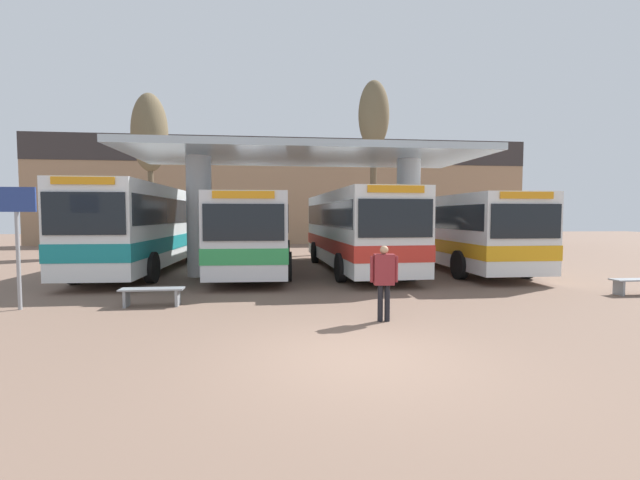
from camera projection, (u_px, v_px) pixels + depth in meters
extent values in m
plane|color=#755B4C|center=(359.00, 358.00, 6.92)|extent=(100.00, 100.00, 0.00)
cube|color=#9E7A5B|center=(288.00, 191.00, 34.40)|extent=(40.00, 0.50, 8.54)
cube|color=#332D2D|center=(287.00, 150.00, 34.21)|extent=(40.00, 0.58, 2.05)
cylinder|color=silver|center=(199.00, 217.00, 16.12)|extent=(0.93, 0.93, 4.52)
cylinder|color=silver|center=(408.00, 216.00, 17.07)|extent=(0.93, 0.93, 4.52)
cube|color=#A8B7C1|center=(307.00, 155.00, 16.46)|extent=(13.14, 5.74, 0.24)
cube|color=white|center=(144.00, 225.00, 17.59)|extent=(2.76, 10.74, 3.09)
cube|color=black|center=(144.00, 211.00, 17.56)|extent=(2.79, 10.31, 0.99)
cube|color=teal|center=(144.00, 242.00, 17.63)|extent=(2.80, 10.78, 0.56)
cube|color=black|center=(84.00, 214.00, 12.23)|extent=(2.30, 0.12, 1.24)
cube|color=orange|center=(83.00, 181.00, 12.18)|extent=(1.75, 0.09, 0.22)
cylinder|color=black|center=(75.00, 268.00, 14.27)|extent=(0.31, 1.08, 1.07)
cylinder|color=black|center=(152.00, 268.00, 14.50)|extent=(0.31, 1.08, 1.07)
cylinder|color=black|center=(137.00, 252.00, 20.48)|extent=(0.31, 1.08, 1.07)
cylinder|color=black|center=(190.00, 252.00, 20.71)|extent=(0.31, 1.08, 1.07)
cube|color=silver|center=(257.00, 230.00, 18.49)|extent=(2.99, 12.10, 2.71)
cube|color=black|center=(257.00, 218.00, 18.46)|extent=(3.01, 11.62, 0.87)
cube|color=#2D934C|center=(257.00, 244.00, 18.52)|extent=(3.03, 12.14, 0.49)
cube|color=black|center=(244.00, 222.00, 12.45)|extent=(2.36, 0.14, 1.08)
cube|color=orange|center=(244.00, 195.00, 12.41)|extent=(1.80, 0.11, 0.22)
cylinder|color=black|center=(213.00, 267.00, 14.74)|extent=(0.32, 1.05, 1.04)
cylinder|color=black|center=(288.00, 266.00, 14.95)|extent=(0.32, 1.05, 1.04)
cylinder|color=black|center=(236.00, 250.00, 21.74)|extent=(0.32, 1.05, 1.04)
cylinder|color=black|center=(287.00, 250.00, 21.95)|extent=(0.32, 1.05, 1.04)
cube|color=white|center=(354.00, 228.00, 18.06)|extent=(2.95, 10.61, 2.90)
cube|color=black|center=(354.00, 215.00, 18.03)|extent=(2.97, 10.19, 0.93)
cube|color=red|center=(354.00, 243.00, 18.10)|extent=(2.99, 10.65, 0.52)
cube|color=black|center=(396.00, 218.00, 12.82)|extent=(2.33, 0.15, 1.16)
cube|color=orange|center=(396.00, 189.00, 12.77)|extent=(1.77, 0.12, 0.22)
cylinder|color=black|center=(341.00, 268.00, 14.72)|extent=(0.32, 1.02, 1.01)
cylinder|color=black|center=(411.00, 266.00, 15.12)|extent=(0.32, 1.02, 1.01)
cylinder|color=black|center=(315.00, 252.00, 20.79)|extent=(0.32, 1.02, 1.01)
cylinder|color=black|center=(365.00, 252.00, 21.18)|extent=(0.32, 1.02, 1.01)
cube|color=white|center=(456.00, 229.00, 18.59)|extent=(2.60, 10.23, 2.74)
cube|color=black|center=(457.00, 217.00, 18.56)|extent=(2.64, 9.82, 0.88)
cube|color=orange|center=(456.00, 243.00, 18.62)|extent=(2.65, 10.27, 0.49)
cube|color=black|center=(526.00, 221.00, 13.47)|extent=(2.33, 0.08, 1.10)
cube|color=orange|center=(527.00, 195.00, 13.42)|extent=(1.78, 0.06, 0.22)
cylinder|color=black|center=(460.00, 265.00, 15.37)|extent=(0.29, 1.05, 1.05)
cylinder|color=black|center=(526.00, 264.00, 15.65)|extent=(0.29, 1.05, 1.05)
cylinder|color=black|center=(408.00, 251.00, 21.30)|extent=(0.29, 1.05, 1.05)
cylinder|color=black|center=(456.00, 251.00, 21.58)|extent=(0.29, 1.05, 1.05)
cube|color=gray|center=(619.00, 288.00, 12.34)|extent=(0.07, 0.37, 0.42)
cube|color=gray|center=(152.00, 289.00, 10.82)|extent=(1.56, 0.44, 0.04)
cube|color=gray|center=(126.00, 299.00, 10.76)|extent=(0.07, 0.37, 0.42)
cube|color=gray|center=(178.00, 297.00, 10.90)|extent=(0.07, 0.37, 0.42)
cylinder|color=gray|center=(18.00, 261.00, 10.39)|extent=(0.09, 0.09, 2.39)
cube|color=navy|center=(16.00, 199.00, 10.30)|extent=(0.90, 0.06, 0.60)
cylinder|color=black|center=(380.00, 303.00, 9.28)|extent=(0.13, 0.13, 0.80)
cylinder|color=black|center=(387.00, 303.00, 9.28)|extent=(0.13, 0.13, 0.80)
cube|color=maroon|center=(384.00, 269.00, 9.24)|extent=(0.46, 0.28, 0.67)
sphere|color=tan|center=(384.00, 250.00, 9.21)|extent=(0.18, 0.18, 0.18)
cylinder|color=maroon|center=(372.00, 269.00, 9.23)|extent=(0.10, 0.10, 0.57)
cylinder|color=maroon|center=(396.00, 269.00, 9.24)|extent=(0.10, 0.10, 0.57)
cylinder|color=brown|center=(151.00, 205.00, 24.88)|extent=(0.31, 0.31, 5.85)
ellipsoid|color=brown|center=(150.00, 132.00, 24.64)|extent=(2.04, 2.04, 4.50)
cylinder|color=brown|center=(373.00, 193.00, 27.11)|extent=(0.39, 0.39, 7.46)
ellipsoid|color=brown|center=(374.00, 115.00, 26.82)|extent=(1.93, 1.93, 4.25)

